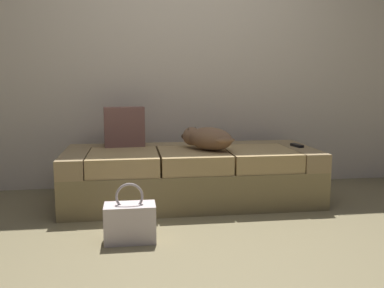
% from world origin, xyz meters
% --- Properties ---
extents(ground_plane, '(10.00, 10.00, 0.00)m').
position_xyz_m(ground_plane, '(0.00, 0.00, 0.00)').
color(ground_plane, '#857854').
extents(back_wall, '(6.40, 0.10, 2.80)m').
position_xyz_m(back_wall, '(0.00, 1.75, 1.40)').
color(back_wall, beige).
rests_on(back_wall, ground).
extents(couch, '(2.07, 0.85, 0.44)m').
position_xyz_m(couch, '(0.00, 1.11, 0.22)').
color(couch, olive).
rests_on(couch, ground).
extents(dog_tan, '(0.45, 0.49, 0.19)m').
position_xyz_m(dog_tan, '(0.12, 1.05, 0.54)').
color(dog_tan, '#896446').
rests_on(dog_tan, couch).
extents(tv_remote, '(0.07, 0.16, 0.02)m').
position_xyz_m(tv_remote, '(0.92, 1.11, 0.46)').
color(tv_remote, black).
rests_on(tv_remote, couch).
extents(throw_pillow, '(0.35, 0.15, 0.34)m').
position_xyz_m(throw_pillow, '(-0.55, 1.33, 0.61)').
color(throw_pillow, '#855951').
rests_on(throw_pillow, couch).
extents(handbag, '(0.32, 0.18, 0.38)m').
position_xyz_m(handbag, '(-0.51, 0.27, 0.13)').
color(handbag, silver).
rests_on(handbag, ground).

